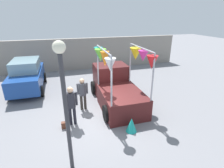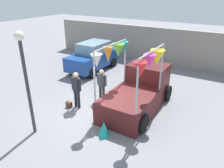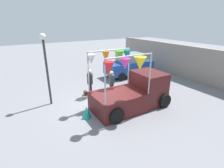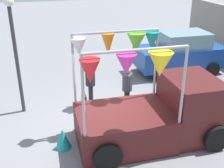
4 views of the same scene
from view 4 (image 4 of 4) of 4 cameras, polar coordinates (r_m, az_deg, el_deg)
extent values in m
plane|color=slate|center=(9.26, -2.43, -7.55)|extent=(60.00, 60.00, 0.00)
cube|color=#4C1919|center=(8.01, 2.39, -8.84)|extent=(1.90, 2.60, 1.00)
cube|color=#4C1919|center=(8.52, 15.49, -4.49)|extent=(1.80, 1.40, 1.80)
cube|color=#8CB2C6|center=(8.33, 15.83, -1.76)|extent=(1.76, 1.37, 0.60)
cylinder|color=black|center=(9.65, 14.31, -4.36)|extent=(0.22, 0.76, 0.76)
cylinder|color=black|center=(8.28, 20.41, -10.31)|extent=(0.22, 0.76, 0.76)
cylinder|color=black|center=(8.72, -3.84, -6.82)|extent=(0.22, 0.76, 0.76)
cylinder|color=black|center=(7.18, -0.96, -14.38)|extent=(0.22, 0.76, 0.76)
cylinder|color=#A5A5AD|center=(8.46, 8.87, 4.20)|extent=(0.07, 0.07, 2.03)
cylinder|color=#A5A5AD|center=(7.01, 14.26, -0.54)|extent=(0.07, 0.07, 2.03)
cylinder|color=#A5A5AD|center=(7.87, -7.79, 2.75)|extent=(0.07, 0.07, 2.03)
cylinder|color=#A5A5AD|center=(6.29, -5.85, -2.81)|extent=(0.07, 0.07, 2.03)
cylinder|color=#A5A5AD|center=(7.78, 0.88, 10.57)|extent=(0.07, 2.44, 0.07)
cylinder|color=#A5A5AD|center=(6.17, 5.08, 6.90)|extent=(0.07, 2.44, 0.07)
cone|color=white|center=(7.68, -6.79, 7.45)|extent=(0.46, 0.46, 0.50)
cone|color=red|center=(6.06, -4.51, 2.57)|extent=(0.64, 0.64, 0.56)
cone|color=orange|center=(7.81, -0.83, 8.07)|extent=(0.53, 0.53, 0.63)
cone|color=#D83399|center=(6.20, 2.90, 4.00)|extent=(0.62, 0.62, 0.48)
cone|color=#66CC33|center=(8.03, 4.89, 8.44)|extent=(0.72, 0.72, 0.55)
cone|color=yellow|center=(6.50, 9.78, 3.94)|extent=(0.71, 0.71, 0.59)
cone|color=teal|center=(8.19, 8.07, 8.72)|extent=(0.59, 0.59, 0.51)
cube|color=navy|center=(13.33, 13.55, 5.53)|extent=(1.70, 4.00, 0.90)
cube|color=#72939E|center=(13.18, 14.47, 8.78)|extent=(1.50, 2.10, 0.66)
cylinder|color=black|center=(14.76, 16.25, 5.18)|extent=(0.18, 0.64, 0.64)
cylinder|color=black|center=(13.41, 19.76, 2.83)|extent=(0.18, 0.64, 0.64)
cylinder|color=black|center=(13.70, 7.11, 4.54)|extent=(0.18, 0.64, 0.64)
cylinder|color=black|center=(12.24, 9.91, 1.94)|extent=(0.18, 0.64, 0.64)
cylinder|color=black|center=(10.07, -4.41, -2.17)|extent=(0.13, 0.13, 0.83)
cylinder|color=black|center=(9.91, -4.23, -2.61)|extent=(0.13, 0.13, 0.83)
cylinder|color=#26262D|center=(9.68, -4.45, 1.55)|extent=(0.34, 0.34, 0.66)
sphere|color=tan|center=(9.52, -4.54, 4.07)|extent=(0.25, 0.25, 0.25)
cylinder|color=#26262D|center=(9.87, -4.68, 2.20)|extent=(0.09, 0.09, 0.59)
cylinder|color=#26262D|center=(9.47, -4.23, 1.25)|extent=(0.09, 0.09, 0.59)
cylinder|color=#2D2823|center=(9.78, 2.86, -3.11)|extent=(0.13, 0.13, 0.78)
cylinder|color=#2D2823|center=(9.63, 3.17, -3.59)|extent=(0.13, 0.13, 0.78)
cylinder|color=#3F3F47|center=(9.41, 3.11, 0.43)|extent=(0.34, 0.34, 0.62)
sphere|color=tan|center=(9.24, 3.17, 2.84)|extent=(0.23, 0.23, 0.23)
cylinder|color=#3F3F47|center=(9.59, 2.73, 1.11)|extent=(0.09, 0.09, 0.55)
cylinder|color=#3F3F47|center=(9.20, 3.51, 0.07)|extent=(0.09, 0.09, 0.55)
cube|color=#592D1E|center=(10.39, -5.70, -3.03)|extent=(0.28, 0.16, 0.28)
cylinder|color=#333338|center=(9.60, -18.70, 4.08)|extent=(0.12, 0.12, 3.55)
sphere|color=#F2EDCC|center=(9.17, -20.34, 15.50)|extent=(0.32, 0.32, 0.32)
cone|color=teal|center=(8.03, -9.94, -10.87)|extent=(0.61, 0.61, 0.60)
camera|label=1|loc=(10.41, -45.78, 14.80)|focal=28.00mm
camera|label=2|loc=(6.12, -78.04, 7.96)|focal=35.00mm
camera|label=3|loc=(2.50, -108.73, -16.93)|focal=28.00mm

